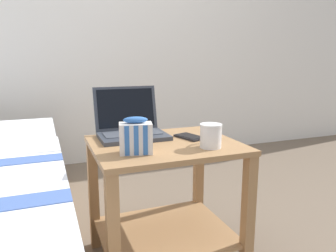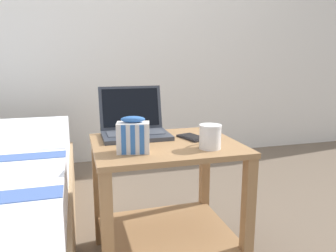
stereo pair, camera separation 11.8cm
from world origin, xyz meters
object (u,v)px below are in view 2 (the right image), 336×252
mug_front_left (210,135)px  snack_bag (133,136)px  laptop (134,126)px  cell_phone (192,137)px

mug_front_left → snack_bag: bearing=175.3°
mug_front_left → laptop: bearing=129.8°
snack_bag → cell_phone: bearing=26.8°
mug_front_left → cell_phone: size_ratio=0.82×
mug_front_left → cell_phone: 0.18m
cell_phone → laptop: bearing=151.9°
laptop → cell_phone: size_ratio=1.93×
mug_front_left → cell_phone: mug_front_left is taller
cell_phone → snack_bag: bearing=-153.2°
laptop → mug_front_left: (0.25, -0.30, 0.01)m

